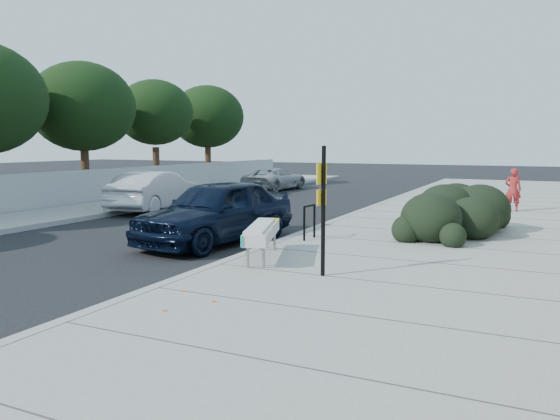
{
  "coord_description": "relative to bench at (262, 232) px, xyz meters",
  "views": [
    {
      "loc": [
        5.85,
        -9.25,
        2.58
      ],
      "look_at": [
        0.27,
        2.44,
        1.0
      ],
      "focal_mm": 35.0,
      "sensor_mm": 36.0,
      "label": 1
    }
  ],
  "objects": [
    {
      "name": "wagon_silver",
      "position": [
        -8.1,
        6.71,
        0.06
      ],
      "size": [
        2.25,
        4.85,
        1.54
      ],
      "primitive_type": "imported",
      "rotation": [
        0.0,
        0.0,
        3.28
      ],
      "color": "silver",
      "rests_on": "ground"
    },
    {
      "name": "ground",
      "position": [
        -0.6,
        -0.88,
        -0.71
      ],
      "size": [
        120.0,
        120.0,
        0.0
      ],
      "primitive_type": "plane",
      "color": "black",
      "rests_on": "ground"
    },
    {
      "name": "sign_post",
      "position": [
        1.7,
        -0.87,
        0.8
      ],
      "size": [
        0.13,
        0.27,
        2.39
      ],
      "rotation": [
        0.0,
        0.0,
        -0.31
      ],
      "color": "black",
      "rests_on": "sidewalk_near"
    },
    {
      "name": "sedan_navy",
      "position": [
        -2.29,
        1.84,
        0.12
      ],
      "size": [
        2.64,
        5.13,
        1.67
      ],
      "primitive_type": "imported",
      "rotation": [
        0.0,
        0.0,
        -0.14
      ],
      "color": "black",
      "rests_on": "ground"
    },
    {
      "name": "tree_far_f",
      "position": [
        -13.1,
        18.12,
        3.47
      ],
      "size": [
        4.4,
        4.4,
        6.07
      ],
      "color": "#332114",
      "rests_on": "ground"
    },
    {
      "name": "sidewalk_near",
      "position": [
        5.0,
        4.12,
        -0.64
      ],
      "size": [
        11.2,
        50.0,
        0.15
      ],
      "primitive_type": "cube",
      "color": "gray",
      "rests_on": "ground"
    },
    {
      "name": "suv_silver",
      "position": [
        -8.1,
        17.23,
        -0.1
      ],
      "size": [
        2.41,
        4.6,
        1.24
      ],
      "primitive_type": "imported",
      "rotation": [
        0.0,
        0.0,
        3.06
      ],
      "color": "#A1A4A6",
      "rests_on": "ground"
    },
    {
      "name": "tree_far_d",
      "position": [
        -13.1,
        8.12,
        3.48
      ],
      "size": [
        4.6,
        4.6,
        6.16
      ],
      "color": "#332114",
      "rests_on": "ground"
    },
    {
      "name": "sidewalk_far",
      "position": [
        -10.1,
        4.12,
        -0.64
      ],
      "size": [
        3.0,
        50.0,
        0.15
      ],
      "primitive_type": "cube",
      "color": "gray",
      "rests_on": "ground"
    },
    {
      "name": "curb_near",
      "position": [
        -0.6,
        4.12,
        -0.63
      ],
      "size": [
        0.22,
        50.0,
        0.17
      ],
      "primitive_type": "cube",
      "color": "#9E9E99",
      "rests_on": "ground"
    },
    {
      "name": "hedge",
      "position": [
        3.25,
        5.15,
        0.22
      ],
      "size": [
        2.58,
        4.41,
        1.57
      ],
      "primitive_type": "ellipsoid",
      "rotation": [
        0.0,
        0.0,
        0.12
      ],
      "color": "black",
      "rests_on": "sidewalk_near"
    },
    {
      "name": "pedestrian",
      "position": [
        4.4,
        11.2,
        0.22
      ],
      "size": [
        0.61,
        0.43,
        1.56
      ],
      "primitive_type": "imported",
      "rotation": [
        0.0,
        0.0,
        3.25
      ],
      "color": "maroon",
      "rests_on": "sidewalk_near"
    },
    {
      "name": "curb_far",
      "position": [
        -8.6,
        4.12,
        -0.63
      ],
      "size": [
        0.22,
        50.0,
        0.17
      ],
      "primitive_type": "cube",
      "color": "#9E9E99",
      "rests_on": "ground"
    },
    {
      "name": "far_wall",
      "position": [
        -11.8,
        4.12,
        0.04
      ],
      "size": [
        0.3,
        40.0,
        1.5
      ],
      "primitive_type": "cube",
      "color": "#9E9E99",
      "rests_on": "ground"
    },
    {
      "name": "bike_rack",
      "position": [
        0.0,
        2.62,
        -0.03
      ],
      "size": [
        0.11,
        0.61,
        0.89
      ],
      "rotation": [
        0.0,
        0.0,
        -0.09
      ],
      "color": "black",
      "rests_on": "sidewalk_near"
    },
    {
      "name": "tree_far_e",
      "position": [
        -13.1,
        13.12,
        3.47
      ],
      "size": [
        4.0,
        4.0,
        5.9
      ],
      "color": "#332114",
      "rests_on": "ground"
    },
    {
      "name": "bench",
      "position": [
        0.0,
        0.0,
        0.0
      ],
      "size": [
        1.22,
        2.4,
        0.71
      ],
      "rotation": [
        0.0,
        0.0,
        0.34
      ],
      "color": "gray",
      "rests_on": "sidewalk_near"
    }
  ]
}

